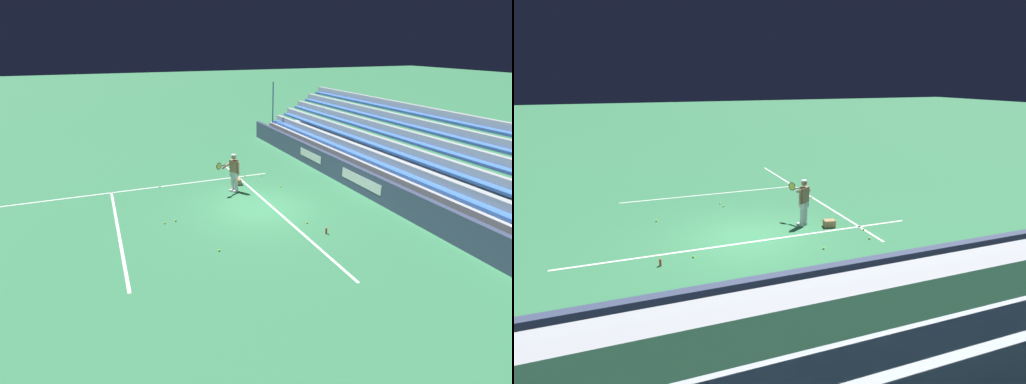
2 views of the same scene
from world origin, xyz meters
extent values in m
plane|color=#337A4C|center=(0.00, 0.00, 0.00)|extent=(160.00, 160.00, 0.00)
cube|color=white|center=(0.00, -0.50, 0.00)|extent=(12.00, 0.10, 0.01)
cube|color=white|center=(4.11, 4.00, 0.00)|extent=(0.10, 12.00, 0.01)
cube|color=white|center=(0.00, 5.50, 0.00)|extent=(8.22, 0.10, 0.01)
cube|color=#384260|center=(0.00, -4.85, 0.55)|extent=(24.18, 0.24, 1.10)
cube|color=silver|center=(-0.12, -4.72, 0.61)|extent=(2.80, 0.01, 0.44)
cube|color=silver|center=(4.36, -4.72, 0.61)|extent=(2.20, 0.01, 0.40)
cube|color=#9EA3A8|center=(0.00, -7.45, 0.55)|extent=(22.97, 4.00, 1.10)
cube|color=blue|center=(0.00, -5.85, 1.18)|extent=(22.51, 0.40, 0.12)
cube|color=#9EA3A8|center=(0.00, -6.13, 1.33)|extent=(22.97, 0.24, 0.45)
cube|color=blue|center=(0.00, -6.65, 1.63)|extent=(22.51, 0.40, 0.12)
cube|color=#9EA3A8|center=(0.00, -6.93, 1.77)|extent=(22.97, 0.24, 0.45)
cube|color=blue|center=(0.00, -7.45, 2.08)|extent=(22.51, 0.40, 0.12)
cube|color=#9EA3A8|center=(0.00, -7.73, 2.23)|extent=(22.97, 0.24, 0.45)
cube|color=blue|center=(0.00, -8.25, 2.53)|extent=(22.51, 0.40, 0.12)
cube|color=#9EA3A8|center=(0.00, -8.53, 2.67)|extent=(22.97, 0.24, 0.45)
cube|color=blue|center=(0.00, -9.05, 2.98)|extent=(22.51, 0.40, 0.12)
cube|color=#9EA3A8|center=(0.00, -9.33, 3.12)|extent=(22.97, 0.24, 0.45)
cylinder|color=#4C70B2|center=(11.14, -5.55, 1.93)|extent=(0.08, 0.08, 3.85)
cylinder|color=silver|center=(2.16, 0.27, 0.44)|extent=(0.15, 0.15, 0.88)
cylinder|color=silver|center=(2.35, 0.38, 0.44)|extent=(0.15, 0.15, 0.88)
cube|color=white|center=(2.13, 0.32, 0.04)|extent=(0.24, 0.30, 0.09)
cube|color=white|center=(2.32, 0.43, 0.04)|extent=(0.24, 0.30, 0.09)
cube|color=silver|center=(2.25, 0.32, 0.80)|extent=(0.40, 0.36, 0.20)
cube|color=#A37556|center=(2.25, 0.32, 1.17)|extent=(0.42, 0.36, 0.58)
sphere|color=#A37556|center=(2.25, 0.33, 1.60)|extent=(0.21, 0.21, 0.21)
cylinder|color=white|center=(2.25, 0.33, 1.69)|extent=(0.20, 0.20, 0.05)
cylinder|color=#A37556|center=(2.04, 0.20, 1.13)|extent=(0.09, 0.09, 0.56)
cylinder|color=#A37556|center=(2.36, 0.62, 1.22)|extent=(0.38, 0.55, 0.24)
cylinder|color=black|center=(2.24, 0.83, 1.27)|extent=(0.18, 0.27, 0.03)
torus|color=black|center=(2.09, 1.07, 1.31)|extent=(0.18, 0.28, 0.31)
cylinder|color=#D6D14C|center=(2.09, 1.07, 1.31)|extent=(0.14, 0.23, 0.27)
cube|color=#A87F51|center=(3.07, -0.13, 0.13)|extent=(0.44, 0.36, 0.26)
sphere|color=#CCE533|center=(4.07, -0.85, 0.03)|extent=(0.07, 0.07, 0.07)
sphere|color=#CCE533|center=(3.79, -1.63, 0.03)|extent=(0.07, 0.07, 0.07)
sphere|color=#CCE533|center=(-2.01, -1.05, 0.03)|extent=(0.07, 0.07, 0.07)
sphere|color=#CCE533|center=(1.97, -1.83, 0.03)|extent=(0.07, 0.07, 0.07)
sphere|color=#CCE533|center=(0.01, 3.44, 0.03)|extent=(0.07, 0.07, 0.07)
sphere|color=#CCE533|center=(-0.05, 3.86, 0.03)|extent=(0.07, 0.07, 0.07)
sphere|color=#CCE533|center=(4.04, 3.37, 0.03)|extent=(0.07, 0.07, 0.07)
sphere|color=#CCE533|center=(-2.79, 2.59, 0.03)|extent=(0.07, 0.07, 0.07)
cylinder|color=#EA4C33|center=(-2.99, -1.27, 0.11)|extent=(0.07, 0.07, 0.22)
camera|label=1|loc=(-13.76, 5.74, 6.32)|focal=28.00mm
camera|label=2|loc=(-3.60, -12.17, 5.22)|focal=28.00mm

